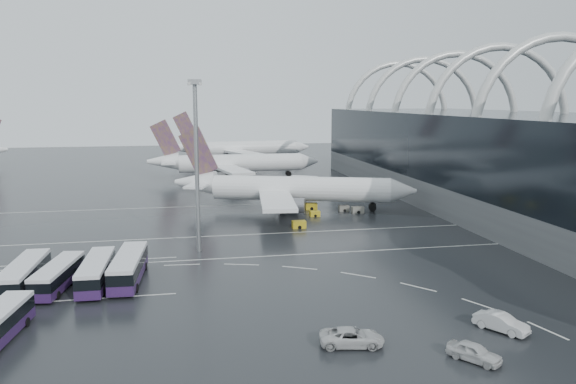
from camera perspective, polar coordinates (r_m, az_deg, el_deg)
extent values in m
plane|color=black|center=(85.46, -4.52, -6.27)|extent=(420.00, 420.00, 0.00)
cube|color=#5D6063|center=(125.76, 23.60, -0.57)|extent=(42.00, 160.00, 6.00)
cube|color=black|center=(124.56, 23.90, 3.97)|extent=(42.00, 160.00, 14.00)
torus|color=silver|center=(113.00, 25.58, 5.93)|extent=(33.80, 1.80, 33.80)
torus|color=silver|center=(128.77, 20.55, 6.56)|extent=(33.80, 1.80, 33.80)
torus|color=silver|center=(145.31, 16.63, 7.01)|extent=(33.80, 1.80, 33.80)
torus|color=silver|center=(162.39, 13.52, 7.35)|extent=(33.80, 1.80, 33.80)
torus|color=silver|center=(179.85, 11.00, 7.61)|extent=(33.80, 1.80, 33.80)
cube|color=silver|center=(83.54, -4.36, -6.63)|extent=(120.00, 0.25, 0.01)
cube|color=silver|center=(97.00, -5.33, -4.38)|extent=(120.00, 0.25, 0.01)
cube|color=silver|center=(124.29, -6.62, -1.35)|extent=(120.00, 0.25, 0.01)
cube|color=silver|center=(71.28, -22.81, -10.20)|extent=(28.00, 0.25, 0.01)
cube|color=silver|center=(86.27, -20.68, -6.70)|extent=(28.00, 0.25, 0.01)
cylinder|color=white|center=(117.85, 1.33, 0.35)|extent=(36.72, 16.51, 5.14)
cone|color=white|center=(117.57, 11.64, 0.13)|extent=(6.66, 6.55, 5.14)
cone|color=white|center=(122.23, -9.41, 0.97)|extent=(10.02, 7.66, 5.14)
cube|color=#421A70|center=(121.21, -9.09, 4.03)|extent=(8.26, 3.19, 10.89)
cube|color=white|center=(121.73, -8.61, 0.95)|extent=(8.80, 16.38, 0.44)
cube|color=white|center=(107.55, -1.16, -0.81)|extent=(8.61, 22.69, 0.71)
cube|color=white|center=(129.20, 0.29, 0.91)|extent=(16.53, 22.24, 0.71)
cylinder|color=gray|center=(110.51, 0.44, -1.38)|extent=(5.57, 4.39, 3.01)
cylinder|color=gray|center=(126.11, 1.31, -0.04)|extent=(5.57, 4.39, 3.01)
cube|color=black|center=(118.87, -0.37, -1.31)|extent=(11.87, 8.72, 1.95)
cylinder|color=white|center=(166.43, -4.84, 2.97)|extent=(35.95, 5.62, 5.16)
cone|color=white|center=(169.60, 2.12, 3.11)|extent=(5.41, 5.23, 5.16)
cone|color=white|center=(165.74, -12.58, 3.06)|extent=(8.97, 5.28, 5.16)
cube|color=#421A70|center=(165.14, -12.35, 5.34)|extent=(8.58, 0.64, 10.94)
cube|color=white|center=(165.68, -11.97, 3.08)|extent=(4.21, 16.07, 0.45)
cube|color=white|center=(155.18, -5.75, 2.29)|extent=(10.46, 23.04, 0.71)
cube|color=white|center=(177.22, -6.33, 3.16)|extent=(10.98, 23.08, 0.71)
cylinder|color=gray|center=(158.69, -4.87, 1.88)|extent=(4.93, 3.09, 3.03)
cylinder|color=gray|center=(174.52, -5.37, 2.55)|extent=(4.93, 3.09, 3.03)
cube|color=black|center=(166.57, -6.04, 1.72)|extent=(10.75, 5.83, 1.96)
cylinder|color=white|center=(211.88, -4.20, 4.45)|extent=(37.82, 9.98, 5.58)
cone|color=white|center=(217.95, 1.35, 4.60)|extent=(6.40, 6.23, 5.58)
cone|color=white|center=(207.55, -10.54, 4.48)|extent=(10.22, 6.68, 5.58)
cube|color=#421A70|center=(207.21, -10.34, 6.45)|extent=(9.28, 1.67, 11.83)
cube|color=white|center=(207.80, -10.02, 4.50)|extent=(6.35, 17.72, 0.48)
cube|color=white|center=(199.38, -4.46, 3.97)|extent=(14.14, 24.95, 0.77)
cube|color=white|center=(222.77, -5.90, 4.51)|extent=(8.89, 24.58, 0.77)
cylinder|color=gray|center=(203.48, -3.88, 3.59)|extent=(5.64, 3.88, 3.27)
cylinder|color=gray|center=(220.26, -4.97, 4.02)|extent=(5.64, 3.88, 3.27)
cube|color=black|center=(211.37, -5.20, 3.37)|extent=(12.20, 7.49, 2.12)
cube|color=#251645|center=(76.58, -25.20, -8.28)|extent=(3.50, 13.72, 1.15)
cube|color=black|center=(76.23, -25.27, -7.38)|extent=(3.55, 13.45, 1.36)
cube|color=silver|center=(75.98, -25.32, -6.72)|extent=(3.50, 13.72, 0.47)
cylinder|color=black|center=(72.32, -25.01, -9.64)|extent=(0.40, 1.06, 1.05)
cylinder|color=black|center=(73.18, -27.23, -9.58)|extent=(0.40, 1.06, 1.05)
cylinder|color=black|center=(80.33, -23.32, -7.66)|extent=(0.40, 1.06, 1.05)
cylinder|color=black|center=(81.11, -25.33, -7.64)|extent=(0.40, 1.06, 1.05)
cube|color=#251645|center=(75.47, -22.30, -8.41)|extent=(4.57, 12.66, 1.05)
cube|color=black|center=(75.14, -22.36, -7.58)|extent=(4.59, 12.42, 1.24)
cube|color=silver|center=(74.91, -22.40, -6.97)|extent=(4.57, 12.66, 0.43)
cylinder|color=black|center=(71.60, -22.35, -9.69)|extent=(0.47, 0.99, 0.95)
cylinder|color=black|center=(72.54, -24.34, -9.57)|extent=(0.47, 0.99, 0.95)
cylinder|color=black|center=(78.72, -20.39, -7.85)|extent=(0.47, 0.99, 0.95)
cylinder|color=black|center=(79.58, -22.23, -7.78)|extent=(0.47, 0.99, 0.95)
cube|color=#251645|center=(74.94, -18.87, -8.28)|extent=(3.25, 13.30, 1.12)
cube|color=black|center=(74.59, -18.92, -7.39)|extent=(3.30, 13.03, 1.32)
cube|color=silver|center=(74.35, -18.95, -6.73)|extent=(3.25, 13.30, 0.46)
cylinder|color=black|center=(70.87, -18.24, -9.61)|extent=(0.38, 1.03, 1.02)
cylinder|color=black|center=(71.35, -20.52, -9.61)|extent=(0.38, 1.03, 1.02)
cylinder|color=black|center=(78.85, -17.34, -7.64)|extent=(0.38, 1.03, 1.02)
cylinder|color=black|center=(79.29, -19.39, -7.65)|extent=(0.38, 1.03, 1.02)
cube|color=#251645|center=(75.32, -15.85, -8.00)|extent=(4.03, 14.18, 1.19)
cube|color=black|center=(74.95, -15.90, -7.05)|extent=(4.08, 13.91, 1.40)
cube|color=silver|center=(74.70, -15.93, -6.36)|extent=(4.03, 14.18, 0.48)
cylinder|color=black|center=(71.01, -15.16, -9.40)|extent=(0.45, 1.10, 1.08)
cylinder|color=black|center=(71.50, -17.57, -9.39)|extent=(0.45, 1.10, 1.08)
cylinder|color=black|center=(79.49, -14.29, -7.34)|extent=(0.45, 1.10, 1.08)
cylinder|color=black|center=(79.92, -16.44, -7.34)|extent=(0.45, 1.10, 1.08)
cylinder|color=black|center=(64.69, -25.01, -11.90)|extent=(0.46, 1.01, 0.97)
imported|color=silver|center=(54.98, 6.50, -14.44)|extent=(6.51, 3.84, 1.70)
imported|color=silver|center=(54.40, 18.39, -15.18)|extent=(4.44, 5.04, 1.65)
imported|color=silver|center=(61.63, 20.83, -12.28)|extent=(4.50, 5.59, 1.79)
cylinder|color=gray|center=(85.28, -9.24, 2.28)|extent=(0.63, 0.63, 25.29)
cube|color=gray|center=(84.69, -9.47, 10.98)|extent=(1.99, 1.99, 0.72)
cube|color=silver|center=(84.69, -9.47, 10.80)|extent=(1.81, 1.81, 0.36)
cube|color=gold|center=(111.89, 2.74, -2.21)|extent=(2.01, 1.19, 1.09)
cube|color=slate|center=(117.69, 5.69, -1.66)|extent=(2.12, 1.25, 1.16)
cube|color=gold|center=(101.68, 1.12, -3.32)|extent=(2.45, 1.45, 1.34)
cube|color=slate|center=(115.94, 7.09, -1.81)|extent=(2.45, 1.45, 1.34)
cube|color=gold|center=(118.95, 2.35, -1.46)|extent=(2.45, 1.45, 1.34)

